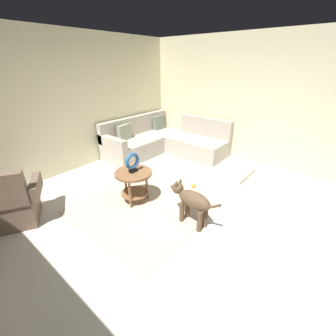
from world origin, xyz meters
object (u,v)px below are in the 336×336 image
object	(u,v)px
sectional_couch	(163,142)
dog_bed_mat	(234,172)
side_table	(133,179)
dog	(192,200)
armchair	(10,204)
dog_toy_ball	(193,186)
torus_sculpture	(132,162)

from	to	relation	value
sectional_couch	dog_bed_mat	bearing A→B (deg)	-90.16
side_table	dog	world-z (taller)	dog
armchair	dog_toy_ball	xyz separation A→B (m)	(2.48, -1.43, -0.28)
sectional_couch	torus_sculpture	world-z (taller)	sectional_couch
sectional_couch	armchair	world-z (taller)	same
sectional_couch	side_table	world-z (taller)	sectional_couch
dog	armchair	bearing A→B (deg)	132.98
torus_sculpture	dog	world-z (taller)	torus_sculpture
dog	dog_toy_ball	xyz separation A→B (m)	(0.85, 0.52, -0.34)
armchair	dog_toy_ball	distance (m)	2.88
dog_bed_mat	dog_toy_ball	size ratio (longest dim) A/B	10.11
dog_bed_mat	dog_toy_ball	world-z (taller)	dog_bed_mat
dog	dog_bed_mat	bearing A→B (deg)	8.42
sectional_couch	side_table	xyz separation A→B (m)	(-1.99, -1.07, 0.13)
armchair	dog	world-z (taller)	armchair
side_table	dog_toy_ball	size ratio (longest dim) A/B	7.58
sectional_couch	dog	xyz separation A→B (m)	(-1.86, -2.12, 0.09)
dog_bed_mat	dog_toy_ball	distance (m)	1.06
armchair	dog	xyz separation A→B (m)	(1.63, -1.95, 0.05)
dog_bed_mat	dog	size ratio (longest dim) A/B	0.94
sectional_couch	torus_sculpture	xyz separation A→B (m)	(-1.99, -1.07, 0.42)
dog_toy_ball	sectional_couch	bearing A→B (deg)	57.80
armchair	dog_bed_mat	xyz separation A→B (m)	(3.48, -1.77, -0.28)
side_table	sectional_couch	bearing A→B (deg)	28.32
side_table	torus_sculpture	world-z (taller)	torus_sculpture
armchair	dog	size ratio (longest dim) A/B	1.17
sectional_couch	dog_bed_mat	xyz separation A→B (m)	(-0.01, -1.94, -0.24)
sectional_couch	dog_bed_mat	size ratio (longest dim) A/B	2.81
sectional_couch	dog_toy_ball	xyz separation A→B (m)	(-1.01, -1.60, -0.25)
sectional_couch	dog	world-z (taller)	sectional_couch
dog_bed_mat	armchair	bearing A→B (deg)	153.07
armchair	side_table	size ratio (longest dim) A/B	1.65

